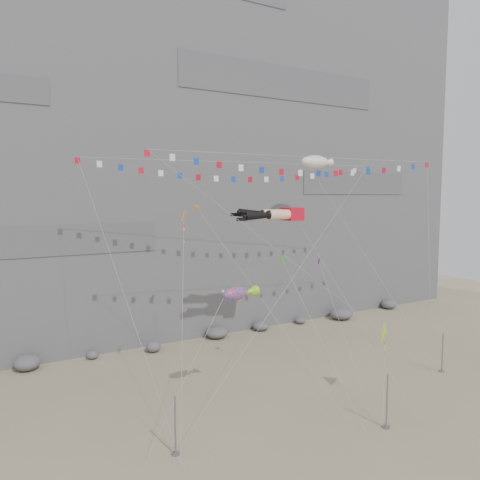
{
  "coord_description": "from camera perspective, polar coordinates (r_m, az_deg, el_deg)",
  "views": [
    {
      "loc": [
        -23.92,
        -29.85,
        16.35
      ],
      "look_at": [
        -1.52,
        9.0,
        12.07
      ],
      "focal_mm": 35.0,
      "sensor_mm": 36.0,
      "label": 1
    }
  ],
  "objects": [
    {
      "name": "anchor_pole_center",
      "position": [
        36.2,
        17.48,
        -18.25
      ],
      "size": [
        0.12,
        0.12,
        3.9
      ],
      "primitive_type": "cylinder",
      "color": "slate",
      "rests_on": "ground"
    },
    {
      "name": "small_kite_a",
      "position": [
        41.82,
        -4.96,
        3.5
      ],
      "size": [
        5.46,
        16.13,
        22.22
      ],
      "color": "orange",
      "rests_on": "ground"
    },
    {
      "name": "harlequin_kite",
      "position": [
        36.22,
        -6.86,
        2.85
      ],
      "size": [
        4.85,
        9.12,
        17.35
      ],
      "color": "#FA2F1B",
      "rests_on": "ground"
    },
    {
      "name": "fish_windsock",
      "position": [
        35.05,
        -0.6,
        -6.57
      ],
      "size": [
        10.14,
        4.31,
        12.67
      ],
      "color": "#EC390C",
      "rests_on": "ground"
    },
    {
      "name": "cliff",
      "position": [
        66.88,
        -8.97,
        12.82
      ],
      "size": [
        80.0,
        28.0,
        50.0
      ],
      "primitive_type": "cube",
      "color": "slate",
      "rests_on": "ground"
    },
    {
      "name": "legs_kite",
      "position": [
        45.1,
        4.25,
        3.12
      ],
      "size": [
        7.14,
        17.62,
        21.72
      ],
      "rotation": [
        0.0,
        0.0,
        -0.06
      ],
      "color": "red",
      "rests_on": "ground"
    },
    {
      "name": "small_kite_c",
      "position": [
        40.74,
        5.27,
        -2.63
      ],
      "size": [
        1.18,
        11.21,
        15.05
      ],
      "color": "#239B17",
      "rests_on": "ground"
    },
    {
      "name": "blimp_windsock",
      "position": [
        54.4,
        9.15,
        9.36
      ],
      "size": [
        4.99,
        16.0,
        25.31
      ],
      "color": "white",
      "rests_on": "ground"
    },
    {
      "name": "ground",
      "position": [
        41.6,
        8.44,
        -17.75
      ],
      "size": [
        120.0,
        120.0,
        0.0
      ],
      "primitive_type": "plane",
      "color": "gray",
      "rests_on": "ground"
    },
    {
      "name": "small_kite_b",
      "position": [
        46.25,
        9.69,
        -2.84
      ],
      "size": [
        5.1,
        12.32,
        15.97
      ],
      "color": "#AE20BC",
      "rests_on": "ground"
    },
    {
      "name": "anchor_pole_left",
      "position": [
        31.87,
        -7.9,
        -21.52
      ],
      "size": [
        0.12,
        0.12,
        3.84
      ],
      "primitive_type": "cylinder",
      "color": "slate",
      "rests_on": "ground"
    },
    {
      "name": "talus_boulders",
      "position": [
        54.91,
        -2.85,
        -11.22
      ],
      "size": [
        60.0,
        3.0,
        1.2
      ],
      "primitive_type": null,
      "color": "#5E5D62",
      "rests_on": "ground"
    },
    {
      "name": "delta_kite",
      "position": [
        38.87,
        17.26,
        -10.81
      ],
      "size": [
        4.1,
        3.6,
        7.34
      ],
      "color": "yellow",
      "rests_on": "ground"
    },
    {
      "name": "flag_banner_lower",
      "position": [
        43.49,
        8.53,
        9.96
      ],
      "size": [
        30.15,
        6.98,
        22.99
      ],
      "color": "red",
      "rests_on": "ground"
    },
    {
      "name": "flag_banner_upper",
      "position": [
        46.15,
        0.23,
        9.44
      ],
      "size": [
        30.28,
        14.89,
        26.59
      ],
      "color": "red",
      "rests_on": "ground"
    },
    {
      "name": "anchor_pole_right",
      "position": [
        48.35,
        23.45,
        -12.47
      ],
      "size": [
        0.12,
        0.12,
        3.68
      ],
      "primitive_type": "cylinder",
      "color": "slate",
      "rests_on": "ground"
    }
  ]
}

